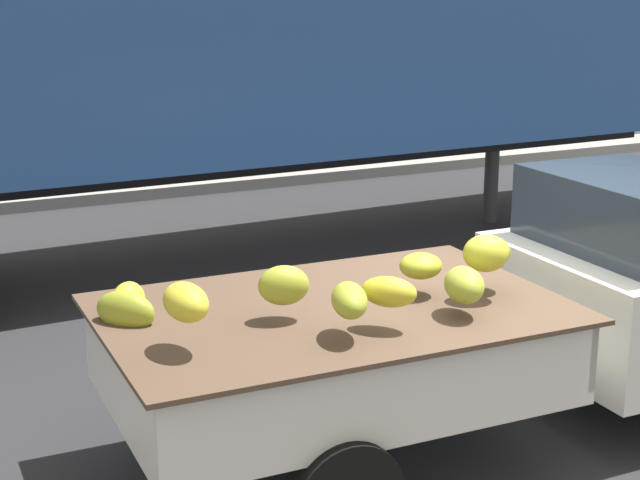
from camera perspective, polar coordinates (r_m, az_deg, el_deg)
ground at (r=7.03m, az=11.24°, el=-10.56°), size 220.00×220.00×0.00m
curb_strip at (r=14.26m, az=-9.41°, el=3.06°), size 80.00×0.80×0.16m
pickup_truck at (r=6.98m, az=15.45°, el=-3.21°), size 4.98×1.92×1.70m
semi_trailer at (r=10.52m, az=-4.45°, el=12.51°), size 12.08×3.00×3.95m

